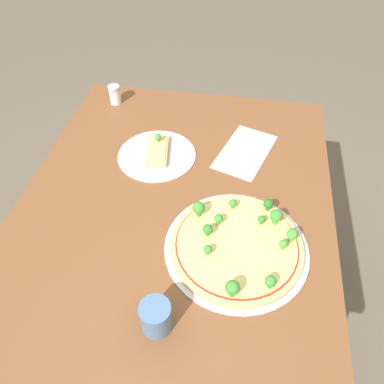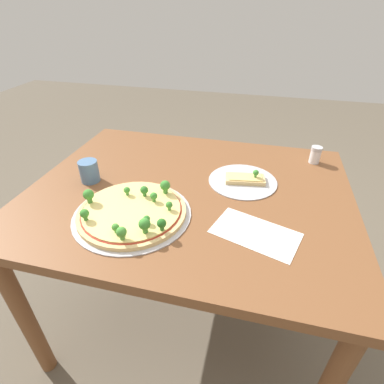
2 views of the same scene
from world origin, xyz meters
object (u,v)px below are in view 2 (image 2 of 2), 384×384
pizza_tray_slice (244,180)px  condiment_shaker (315,155)px  pizza_tray_whole (132,211)px  dining_table (189,209)px  drinking_cup (89,171)px

pizza_tray_slice → condiment_shaker: size_ratio=3.61×
pizza_tray_whole → pizza_tray_slice: pizza_tray_whole is taller
dining_table → condiment_shaker: 0.59m
pizza_tray_slice → drinking_cup: bearing=13.3°
pizza_tray_slice → drinking_cup: drinking_cup is taller
dining_table → condiment_shaker: (-0.47, -0.33, 0.13)m
condiment_shaker → drinking_cup: bearing=23.3°
pizza_tray_slice → pizza_tray_whole: bearing=41.8°
dining_table → pizza_tray_slice: (-0.19, -0.10, 0.10)m
drinking_cup → condiment_shaker: (-0.85, -0.37, -0.01)m
dining_table → pizza_tray_whole: 0.26m
pizza_tray_whole → drinking_cup: (0.24, -0.16, 0.03)m
dining_table → pizza_tray_whole: bearing=54.6°
pizza_tray_slice → condiment_shaker: bearing=-140.0°
drinking_cup → condiment_shaker: 0.92m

